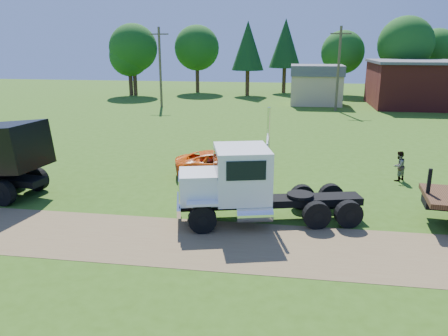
# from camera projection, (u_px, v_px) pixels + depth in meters

# --- Properties ---
(ground) EXTENTS (140.00, 140.00, 0.00)m
(ground) POSITION_uv_depth(u_px,v_px,m) (255.00, 246.00, 16.16)
(ground) COLOR #2F5312
(ground) RESTS_ON ground
(dirt_track) EXTENTS (120.00, 4.20, 0.01)m
(dirt_track) POSITION_uv_depth(u_px,v_px,m) (256.00, 246.00, 16.16)
(dirt_track) COLOR brown
(dirt_track) RESTS_ON ground
(white_semi_tractor) EXTENTS (7.97, 4.26, 4.71)m
(white_semi_tractor) POSITION_uv_depth(u_px,v_px,m) (244.00, 184.00, 18.04)
(white_semi_tractor) COLOR black
(white_semi_tractor) RESTS_ON ground
(orange_pickup) EXTENTS (5.47, 3.62, 1.40)m
(orange_pickup) POSITION_uv_depth(u_px,v_px,m) (220.00, 163.00, 24.63)
(orange_pickup) COLOR #F05B0B
(orange_pickup) RESTS_ON ground
(spectator_b) EXTENTS (1.01, 1.00, 1.64)m
(spectator_b) POSITION_uv_depth(u_px,v_px,m) (399.00, 166.00, 23.64)
(spectator_b) COLOR #999999
(spectator_b) RESTS_ON ground
(brick_building) EXTENTS (15.40, 10.40, 5.30)m
(brick_building) POSITION_uv_depth(u_px,v_px,m) (439.00, 84.00, 50.80)
(brick_building) COLOR maroon
(brick_building) RESTS_ON ground
(tan_shed) EXTENTS (6.20, 5.40, 4.70)m
(tan_shed) POSITION_uv_depth(u_px,v_px,m) (316.00, 84.00, 52.91)
(tan_shed) COLOR tan
(tan_shed) RESTS_ON ground
(utility_poles) EXTENTS (42.20, 0.28, 9.00)m
(utility_poles) POSITION_uv_depth(u_px,v_px,m) (338.00, 67.00, 47.23)
(utility_poles) COLOR brown
(utility_poles) RESTS_ON ground
(tree_row) EXTENTS (55.59, 13.60, 10.73)m
(tree_row) POSITION_uv_depth(u_px,v_px,m) (298.00, 49.00, 61.09)
(tree_row) COLOR #341F15
(tree_row) RESTS_ON ground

